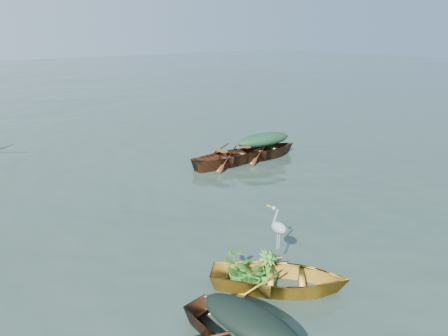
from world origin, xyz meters
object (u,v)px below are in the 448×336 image
(open_wooden_boat, at_px, (231,165))
(green_tarp_boat, at_px, (263,158))
(yellow_dinghy, at_px, (279,289))
(heron, at_px, (279,235))

(open_wooden_boat, bearing_deg, green_tarp_boat, -93.06)
(yellow_dinghy, bearing_deg, heron, 5.19)
(green_tarp_boat, bearing_deg, heron, 143.55)
(green_tarp_boat, xyz_separation_m, open_wooden_boat, (-1.54, 0.15, 0.00))
(heron, bearing_deg, green_tarp_boat, 4.60)
(green_tarp_boat, relative_size, heron, 4.84)
(green_tarp_boat, bearing_deg, open_wooden_boat, 90.00)
(yellow_dinghy, height_order, open_wooden_boat, open_wooden_boat)
(yellow_dinghy, height_order, heron, heron)
(yellow_dinghy, relative_size, green_tarp_boat, 0.76)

